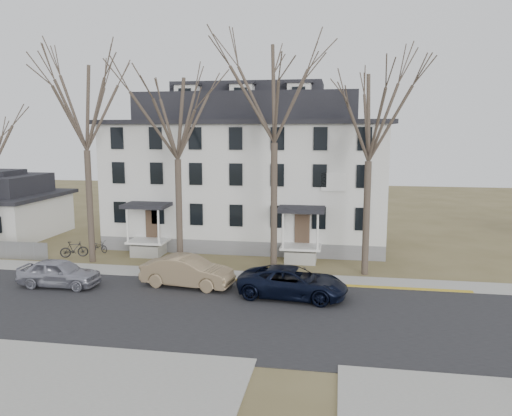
% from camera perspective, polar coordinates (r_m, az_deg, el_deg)
% --- Properties ---
extents(ground, '(120.00, 120.00, 0.00)m').
position_cam_1_polar(ground, '(22.10, -4.08, -13.84)').
color(ground, brown).
rests_on(ground, ground).
extents(main_road, '(120.00, 10.00, 0.04)m').
position_cam_1_polar(main_road, '(23.91, -2.93, -12.03)').
color(main_road, '#27272A').
rests_on(main_road, ground).
extents(far_sidewalk, '(120.00, 2.00, 0.08)m').
position_cam_1_polar(far_sidewalk, '(29.49, -0.39, -7.95)').
color(far_sidewalk, '#A09F97').
rests_on(far_sidewalk, ground).
extents(yellow_curb, '(14.00, 0.25, 0.06)m').
position_cam_1_polar(yellow_curb, '(28.22, 9.46, -8.85)').
color(yellow_curb, gold).
rests_on(yellow_curb, ground).
extents(boarding_house, '(20.80, 12.36, 12.05)m').
position_cam_1_polar(boarding_house, '(38.51, -0.77, 4.17)').
color(boarding_house, slate).
rests_on(boarding_house, ground).
extents(small_house, '(8.70, 8.70, 5.00)m').
position_cam_1_polar(small_house, '(45.21, -27.05, -0.10)').
color(small_house, silver).
rests_on(small_house, ground).
extents(tree_far_left, '(8.40, 8.40, 13.72)m').
position_cam_1_polar(tree_far_left, '(33.65, -19.02, 11.48)').
color(tree_far_left, '#473B31').
rests_on(tree_far_left, ground).
extents(tree_mid_left, '(7.80, 7.80, 12.74)m').
position_cam_1_polar(tree_mid_left, '(31.23, -9.05, 10.73)').
color(tree_mid_left, '#473B31').
rests_on(tree_mid_left, ground).
extents(tree_center, '(9.00, 9.00, 14.70)m').
position_cam_1_polar(tree_center, '(29.97, 2.14, 13.75)').
color(tree_center, '#473B31').
rests_on(tree_center, ground).
extents(tree_mid_right, '(7.80, 7.80, 12.74)m').
position_cam_1_polar(tree_mid_right, '(29.67, 12.91, 10.72)').
color(tree_mid_right, '#473B31').
rests_on(tree_mid_right, ground).
extents(car_silver, '(4.48, 1.82, 1.52)m').
position_cam_1_polar(car_silver, '(29.62, -21.57, -6.97)').
color(car_silver, '#9595A3').
rests_on(car_silver, ground).
extents(car_tan, '(5.24, 2.38, 1.67)m').
position_cam_1_polar(car_tan, '(27.83, -7.84, -7.27)').
color(car_tan, '#8D7656').
rests_on(car_tan, ground).
extents(car_navy, '(5.81, 3.12, 1.55)m').
position_cam_1_polar(car_navy, '(25.94, 4.22, -8.55)').
color(car_navy, black).
rests_on(car_navy, ground).
extents(bicycle_left, '(1.69, 1.06, 0.84)m').
position_cam_1_polar(bicycle_left, '(36.90, -17.53, -4.25)').
color(bicycle_left, black).
rests_on(bicycle_left, ground).
extents(bicycle_right, '(1.86, 1.25, 1.09)m').
position_cam_1_polar(bicycle_right, '(35.95, -20.07, -4.51)').
color(bicycle_right, black).
rests_on(bicycle_right, ground).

